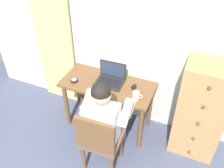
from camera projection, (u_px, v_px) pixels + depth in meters
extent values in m
cube|color=silver|center=(147.00, 38.00, 2.85)|extent=(4.80, 0.05, 2.50)
cube|color=#CCB77A|center=(53.00, 35.00, 3.30)|extent=(0.56, 0.03, 2.13)
cube|color=brown|center=(108.00, 85.00, 3.07)|extent=(1.15, 0.52, 0.03)
cylinder|color=brown|center=(66.00, 105.00, 3.30)|extent=(0.06, 0.06, 0.68)
cylinder|color=brown|center=(140.00, 128.00, 2.99)|extent=(0.06, 0.06, 0.68)
cylinder|color=brown|center=(81.00, 87.00, 3.59)|extent=(0.06, 0.06, 0.68)
cylinder|color=brown|center=(150.00, 107.00, 3.28)|extent=(0.06, 0.06, 0.68)
cube|color=tan|center=(201.00, 111.00, 2.82)|extent=(0.53, 0.40, 1.25)
sphere|color=brown|center=(189.00, 152.00, 2.97)|extent=(0.04, 0.04, 0.04)
sphere|color=brown|center=(193.00, 139.00, 2.82)|extent=(0.04, 0.04, 0.04)
sphere|color=brown|center=(198.00, 124.00, 2.66)|extent=(0.04, 0.04, 0.04)
sphere|color=brown|center=(203.00, 107.00, 2.51)|extent=(0.04, 0.04, 0.04)
sphere|color=brown|center=(210.00, 88.00, 2.35)|extent=(0.04, 0.04, 0.04)
cube|color=brown|center=(102.00, 138.00, 2.74)|extent=(0.44, 0.42, 0.05)
cube|color=brown|center=(95.00, 136.00, 2.46)|extent=(0.42, 0.06, 0.42)
cylinder|color=brown|center=(121.00, 145.00, 2.95)|extent=(0.04, 0.04, 0.42)
cylinder|color=brown|center=(95.00, 137.00, 3.05)|extent=(0.04, 0.04, 0.42)
cylinder|color=brown|center=(112.00, 167.00, 2.72)|extent=(0.04, 0.04, 0.42)
cylinder|color=brown|center=(84.00, 158.00, 2.82)|extent=(0.04, 0.04, 0.42)
cylinder|color=#6B84AD|center=(117.00, 124.00, 2.85)|extent=(0.16, 0.41, 0.14)
cylinder|color=#6B84AD|center=(103.00, 119.00, 2.90)|extent=(0.16, 0.41, 0.14)
cylinder|color=#6B84AD|center=(122.00, 126.00, 3.14)|extent=(0.11, 0.11, 0.49)
cylinder|color=#6B84AD|center=(109.00, 122.00, 3.19)|extent=(0.11, 0.11, 0.49)
cube|color=white|center=(101.00, 122.00, 2.56)|extent=(0.37, 0.21, 0.46)
cylinder|color=white|center=(126.00, 113.00, 2.54)|extent=(0.10, 0.30, 0.25)
cylinder|color=white|center=(87.00, 103.00, 2.67)|extent=(0.10, 0.30, 0.25)
cylinder|color=#DBAD8E|center=(131.00, 108.00, 2.75)|extent=(0.08, 0.27, 0.11)
cylinder|color=#DBAD8E|center=(95.00, 98.00, 2.88)|extent=(0.08, 0.27, 0.11)
sphere|color=#DBAD8E|center=(101.00, 95.00, 2.34)|extent=(0.20, 0.20, 0.20)
sphere|color=black|center=(101.00, 92.00, 2.32)|extent=(0.20, 0.20, 0.20)
cube|color=#232326|center=(109.00, 83.00, 3.06)|extent=(0.35, 0.25, 0.02)
cube|color=black|center=(109.00, 83.00, 3.04)|extent=(0.29, 0.16, 0.00)
cube|color=#232326|center=(113.00, 69.00, 3.07)|extent=(0.34, 0.02, 0.22)
cube|color=#2D3851|center=(113.00, 70.00, 3.07)|extent=(0.31, 0.01, 0.18)
ellipsoid|color=black|center=(134.00, 87.00, 2.99)|extent=(0.06, 0.10, 0.03)
cylinder|color=black|center=(74.00, 80.00, 3.08)|extent=(0.09, 0.09, 0.03)
cylinder|color=silver|center=(74.00, 79.00, 3.07)|extent=(0.06, 0.06, 0.00)
cylinder|color=silver|center=(136.00, 95.00, 2.81)|extent=(0.08, 0.08, 0.09)
torus|color=silver|center=(140.00, 96.00, 2.79)|extent=(0.06, 0.01, 0.06)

